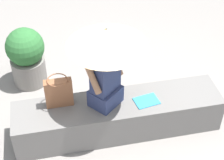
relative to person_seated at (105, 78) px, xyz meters
name	(u,v)px	position (x,y,z in m)	size (l,w,h in m)	color
ground_plane	(118,129)	(0.15, -0.02, -0.85)	(14.00, 14.00, 0.00)	gray
stone_bench	(118,116)	(0.15, -0.02, -0.62)	(2.50, 0.55, 0.46)	slate
person_seated	(105,78)	(0.00, 0.00, 0.00)	(0.49, 0.46, 0.90)	navy
parasol	(107,37)	(0.03, 0.02, 0.52)	(0.88, 0.88, 1.03)	#B7B7BC
handbag_black	(59,92)	(-0.53, 0.08, -0.20)	(0.32, 0.23, 0.38)	brown
magazine	(147,101)	(0.48, -0.07, -0.38)	(0.28, 0.20, 0.01)	#339ED1
planter_far	(27,56)	(-0.89, 1.15, -0.40)	(0.53, 0.53, 0.87)	gray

